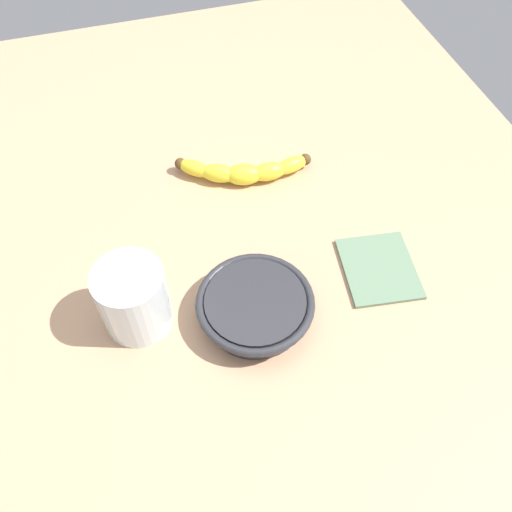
{
  "coord_description": "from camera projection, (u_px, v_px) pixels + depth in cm",
  "views": [
    {
      "loc": [
        -59.15,
        8.82,
        69.24
      ],
      "look_at": [
        -13.29,
        -5.01,
        5.0
      ],
      "focal_mm": 37.96,
      "sensor_mm": 36.0,
      "label": 1
    }
  ],
  "objects": [
    {
      "name": "banana",
      "position": [
        244.0,
        171.0,
        0.91
      ],
      "size": [
        9.3,
        22.82,
        3.62
      ],
      "rotation": [
        0.0,
        0.0,
        4.47
      ],
      "color": "yellow",
      "rests_on": "wooden_tabletop"
    },
    {
      "name": "smoothie_glass",
      "position": [
        134.0,
        299.0,
        0.72
      ],
      "size": [
        9.45,
        9.45,
        10.47
      ],
      "color": "silver",
      "rests_on": "wooden_tabletop"
    },
    {
      "name": "folded_napkin",
      "position": [
        379.0,
        268.0,
        0.81
      ],
      "size": [
        13.66,
        12.13,
        0.6
      ],
      "primitive_type": "cube",
      "rotation": [
        0.0,
        0.0,
        -0.14
      ],
      "color": "slate",
      "rests_on": "wooden_tabletop"
    },
    {
      "name": "ceramic_bowl",
      "position": [
        255.0,
        306.0,
        0.74
      ],
      "size": [
        16.39,
        16.39,
        4.03
      ],
      "color": "#2D2D33",
      "rests_on": "wooden_tabletop"
    },
    {
      "name": "wooden_tabletop",
      "position": [
        204.0,
        214.0,
        0.9
      ],
      "size": [
        120.0,
        120.0,
        3.0
      ],
      "primitive_type": "cube",
      "color": "tan",
      "rests_on": "ground"
    }
  ]
}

